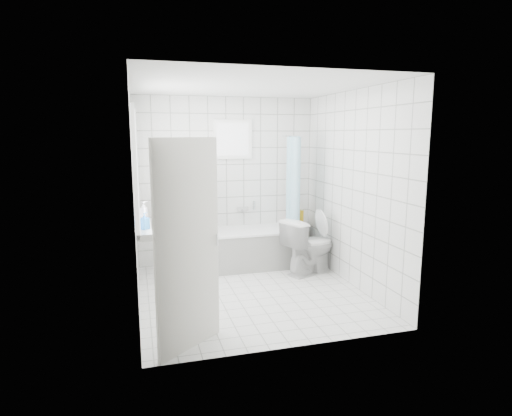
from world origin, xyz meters
name	(u,v)px	position (x,y,z in m)	size (l,w,h in m)	color
ground	(251,293)	(0.00, 0.00, 0.00)	(3.00, 3.00, 0.00)	white
ceiling	(251,86)	(0.00, 0.00, 2.60)	(3.00, 3.00, 0.00)	white
wall_back	(227,181)	(0.00, 1.50, 1.30)	(2.80, 0.02, 2.60)	white
wall_front	(294,215)	(0.00, -1.50, 1.30)	(2.80, 0.02, 2.60)	white
wall_left	(135,198)	(-1.40, 0.00, 1.30)	(0.02, 3.00, 2.60)	white
wall_right	(353,190)	(1.40, 0.00, 1.30)	(0.02, 3.00, 2.60)	white
window_left	(137,170)	(-1.35, 0.30, 1.60)	(0.01, 0.90, 1.40)	white
window_back	(233,139)	(0.10, 1.46, 1.95)	(0.50, 0.01, 0.50)	white
window_sill	(144,229)	(-1.31, 0.30, 0.86)	(0.18, 1.02, 0.08)	white
door	(188,247)	(-0.94, -1.23, 1.00)	(0.04, 0.80, 2.00)	silver
bathtub	(242,248)	(0.15, 1.12, 0.29)	(1.66, 0.77, 0.58)	white
partition_wall	(183,223)	(-0.75, 1.07, 0.75)	(0.15, 0.85, 1.50)	white
tiled_ledge	(295,241)	(1.13, 1.38, 0.28)	(0.40, 0.24, 0.55)	white
toilet	(310,246)	(1.03, 0.54, 0.41)	(0.46, 0.81, 0.83)	silver
curtain_rod	(291,136)	(0.92, 1.10, 2.00)	(0.02, 0.02, 0.80)	silver
shower_curtain	(293,196)	(0.92, 0.97, 1.10)	(0.14, 0.48, 1.78)	#42A1C3
tub_faucet	(243,209)	(0.25, 1.46, 0.85)	(0.18, 0.06, 0.06)	silver
sill_bottles	(144,217)	(-1.30, 0.30, 1.02)	(0.17, 0.42, 0.29)	white
ledge_bottles	(296,219)	(1.12, 1.34, 0.67)	(0.20, 0.18, 0.26)	yellow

